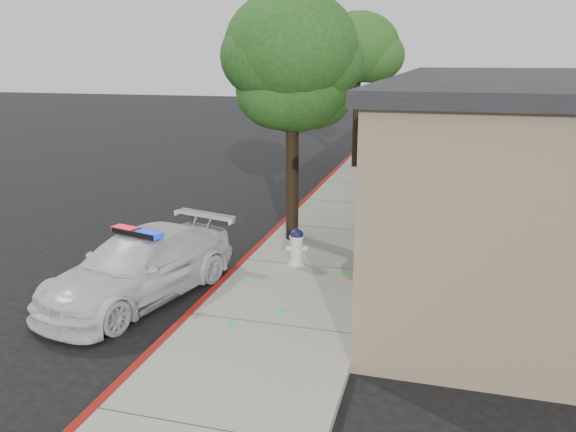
# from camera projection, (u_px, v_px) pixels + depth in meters

# --- Properties ---
(ground) EXTENTS (120.00, 120.00, 0.00)m
(ground) POSITION_uv_depth(u_px,v_px,m) (186.00, 320.00, 10.41)
(ground) COLOR black
(ground) RESTS_ON ground
(sidewalk) EXTENTS (3.20, 60.00, 0.15)m
(sidewalk) POSITION_uv_depth(u_px,v_px,m) (309.00, 269.00, 12.77)
(sidewalk) COLOR #9C9B8E
(sidewalk) RESTS_ON ground
(red_curb) EXTENTS (0.14, 60.00, 0.16)m
(red_curb) POSITION_uv_depth(u_px,v_px,m) (244.00, 262.00, 13.16)
(red_curb) COLOR #A01B11
(red_curb) RESTS_ON ground
(clapboard_building) EXTENTS (7.30, 20.89, 4.24)m
(clapboard_building) POSITION_uv_depth(u_px,v_px,m) (527.00, 148.00, 16.49)
(clapboard_building) COLOR #827655
(clapboard_building) RESTS_ON ground
(police_car) EXTENTS (2.93, 4.85, 1.43)m
(police_car) POSITION_uv_depth(u_px,v_px,m) (140.00, 266.00, 11.25)
(police_car) COLOR silver
(police_car) RESTS_ON ground
(fire_hydrant) EXTENTS (0.49, 0.43, 0.86)m
(fire_hydrant) POSITION_uv_depth(u_px,v_px,m) (297.00, 247.00, 12.69)
(fire_hydrant) COLOR white
(fire_hydrant) RESTS_ON sidewalk
(street_tree_near) EXTENTS (2.77, 2.82, 5.07)m
(street_tree_near) POSITION_uv_depth(u_px,v_px,m) (295.00, 89.00, 13.92)
(street_tree_near) COLOR black
(street_tree_near) RESTS_ON sidewalk
(street_tree_mid) EXTENTS (3.33, 3.21, 6.10)m
(street_tree_mid) POSITION_uv_depth(u_px,v_px,m) (292.00, 54.00, 13.46)
(street_tree_mid) COLOR black
(street_tree_mid) RESTS_ON sidewalk
(street_tree_far) EXTENTS (3.68, 3.37, 6.37)m
(street_tree_far) POSITION_uv_depth(u_px,v_px,m) (359.00, 51.00, 23.16)
(street_tree_far) COLOR black
(street_tree_far) RESTS_ON sidewalk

